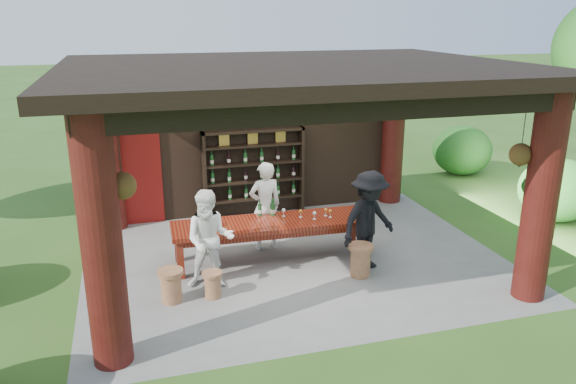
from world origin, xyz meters
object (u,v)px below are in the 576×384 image
object	(u,v)px
stool_near_right	(360,260)
guest_woman	(210,240)
stool_near_left	(213,284)
guest_man	(369,221)
napkin_basket	(209,224)
tasting_table	(272,227)
host	(265,206)
wine_shelf	(254,173)
stool_far_left	(171,285)

from	to	relation	value
stool_near_right	guest_woman	xyz separation A→B (m)	(-2.49, 0.32, 0.52)
stool_near_left	guest_man	xyz separation A→B (m)	(2.77, 0.31, 0.65)
stool_near_left	napkin_basket	bearing A→B (deg)	83.02
tasting_table	host	size ratio (longest dim) A/B	2.12
tasting_table	host	distance (m)	0.59
tasting_table	napkin_basket	distance (m)	1.14
tasting_table	stool_near_left	xyz separation A→B (m)	(-1.26, -1.11, -0.41)
wine_shelf	tasting_table	world-z (taller)	wine_shelf
stool_far_left	guest_man	xyz separation A→B (m)	(3.40, 0.28, 0.60)
stool_near_right	napkin_basket	xyz separation A→B (m)	(-2.40, 1.04, 0.52)
guest_woman	napkin_basket	distance (m)	0.72
tasting_table	napkin_basket	xyz separation A→B (m)	(-1.13, -0.01, 0.18)
napkin_basket	guest_woman	bearing A→B (deg)	-97.59
stool_near_left	napkin_basket	distance (m)	1.25
host	napkin_basket	xyz separation A→B (m)	(-1.13, -0.57, -0.03)
wine_shelf	stool_near_left	xyz separation A→B (m)	(-1.48, -3.51, -0.75)
stool_near_right	host	bearing A→B (deg)	128.19
stool_near_left	stool_far_left	size ratio (longest dim) A/B	0.81
wine_shelf	napkin_basket	distance (m)	2.77
stool_near_right	stool_far_left	world-z (taller)	stool_near_right
wine_shelf	host	size ratio (longest dim) A/B	1.30
stool_near_left	guest_man	distance (m)	2.86
tasting_table	stool_far_left	distance (m)	2.20
stool_near_left	napkin_basket	size ratio (longest dim) A/B	1.65
guest_woman	napkin_basket	world-z (taller)	guest_woman
guest_man	napkin_basket	size ratio (longest dim) A/B	6.78
stool_near_left	host	distance (m)	2.18
tasting_table	guest_woman	distance (m)	1.43
stool_far_left	guest_man	distance (m)	3.47
stool_near_right	guest_woman	world-z (taller)	guest_woman
stool_far_left	guest_woman	xyz separation A→B (m)	(0.67, 0.34, 0.54)
wine_shelf	stool_near_left	bearing A→B (deg)	-112.81
wine_shelf	stool_near_right	world-z (taller)	wine_shelf
tasting_table	wine_shelf	bearing A→B (deg)	84.87
stool_near_left	stool_near_right	xyz separation A→B (m)	(2.53, 0.05, 0.07)
tasting_table	guest_woman	xyz separation A→B (m)	(-1.22, -0.73, 0.19)
wine_shelf	guest_man	world-z (taller)	wine_shelf
tasting_table	host	xyz separation A→B (m)	(0.01, 0.55, 0.21)
wine_shelf	host	xyz separation A→B (m)	(-0.21, -1.85, -0.13)
wine_shelf	stool_far_left	world-z (taller)	wine_shelf
wine_shelf	stool_near_right	xyz separation A→B (m)	(1.06, -3.45, -0.68)
wine_shelf	guest_man	size ratio (longest dim) A/B	1.25
guest_woman	stool_near_right	bearing A→B (deg)	5.02
host	tasting_table	bearing A→B (deg)	84.04
stool_near_right	napkin_basket	distance (m)	2.66
stool_far_left	guest_woman	distance (m)	0.93
stool_near_left	guest_woman	size ratio (longest dim) A/B	0.26
napkin_basket	guest_man	bearing A→B (deg)	-16.48
stool_near_left	host	size ratio (longest dim) A/B	0.25
stool_near_left	stool_far_left	xyz separation A→B (m)	(-0.64, 0.04, 0.05)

